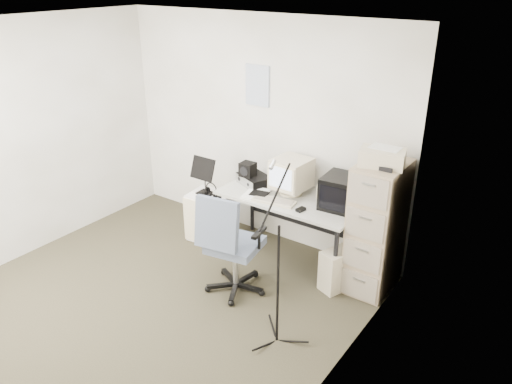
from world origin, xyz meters
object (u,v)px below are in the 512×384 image
Objects in this scene: filing_cabinet at (377,228)px; side_cart at (211,217)px; desk at (289,228)px; office_chair at (235,243)px.

side_cart is at bearing -174.50° from filing_cabinet.
desk is at bearing 2.91° from side_cart.
filing_cabinet is at bearing -0.68° from side_cart.
filing_cabinet is 1.96m from side_cart.
office_chair is 1.84× the size of side_cart.
office_chair is at bearing -98.03° from desk.
filing_cabinet is 2.30× the size of side_cart.
filing_cabinet is at bearing 28.26° from office_chair.
filing_cabinet is 0.87× the size of desk.
desk is 1.44× the size of office_chair.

